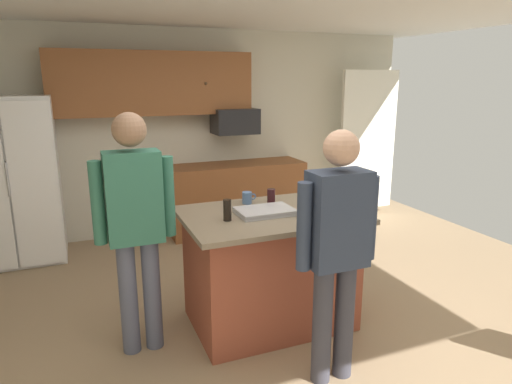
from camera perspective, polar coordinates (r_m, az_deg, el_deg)
floor at (r=3.86m, az=1.71°, el=-16.77°), size 7.04×7.04×0.00m
back_wall at (r=6.02m, az=-9.06°, el=7.45°), size 6.40×0.10×2.60m
french_door_window_panel at (r=6.77m, az=13.93°, el=6.23°), size 0.90×0.06×2.00m
cabinet_run_upper at (r=5.71m, az=-12.85°, el=13.21°), size 2.40×0.38×0.75m
cabinet_run_lower at (r=6.04m, az=-2.50°, el=-0.58°), size 1.80×0.63×0.90m
refrigerator at (r=5.56m, az=-28.34°, el=1.25°), size 0.93×0.76×1.81m
microwave_over_range at (r=5.89m, az=-2.68°, el=8.93°), size 0.56×0.40×0.32m
kitchen_island at (r=3.75m, az=1.75°, el=-9.51°), size 1.39×0.97×0.95m
person_host_foreground at (r=2.92m, az=10.18°, el=-6.27°), size 0.57×0.22×1.69m
person_guest_by_door at (r=3.29m, az=-15.01°, el=-3.22°), size 0.57×0.23×1.77m
mug_blue_stoneware at (r=3.92m, az=6.83°, el=-0.47°), size 0.12×0.08×0.10m
mug_ceramic_white at (r=3.83m, az=-1.11°, el=-0.73°), size 0.12×0.08×0.10m
glass_dark_ale at (r=3.37m, az=-3.64°, el=-2.30°), size 0.06×0.06×0.16m
glass_pilsner at (r=3.52m, az=9.31°, el=-1.95°), size 0.07×0.07×0.14m
glass_stout_tall at (r=3.83m, az=1.92°, el=-0.53°), size 0.07×0.07×0.12m
glass_short_whisky at (r=3.47m, az=6.71°, el=-1.95°), size 0.07×0.07×0.16m
serving_tray at (r=3.54m, az=1.14°, el=-2.45°), size 0.44×0.30×0.04m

